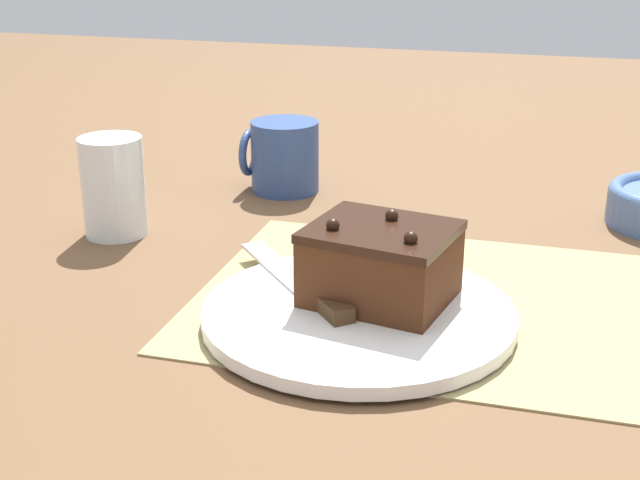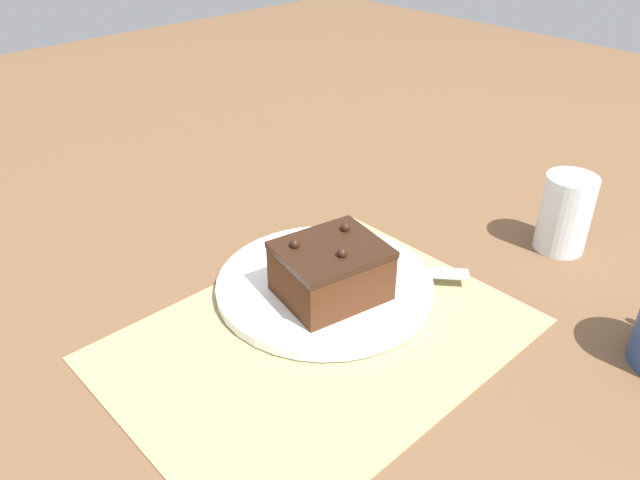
{
  "view_description": "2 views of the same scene",
  "coord_description": "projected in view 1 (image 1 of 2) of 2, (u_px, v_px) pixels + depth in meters",
  "views": [
    {
      "loc": [
        -0.09,
        0.75,
        0.35
      ],
      "look_at": [
        0.11,
        0.06,
        0.07
      ],
      "focal_mm": 50.0,
      "sensor_mm": 36.0,
      "label": 1
    },
    {
      "loc": [
        -0.38,
        -0.4,
        0.47
      ],
      "look_at": [
        0.1,
        0.1,
        0.05
      ],
      "focal_mm": 35.0,
      "sensor_mm": 36.0,
      "label": 2
    }
  ],
  "objects": [
    {
      "name": "coffee_mug",
      "position": [
        283.0,
        156.0,
        1.13
      ],
      "size": [
        0.1,
        0.09,
        0.09
      ],
      "color": "navy",
      "rests_on": "ground_plane"
    },
    {
      "name": "chocolate_cake",
      "position": [
        381.0,
        263.0,
        0.78
      ],
      "size": [
        0.14,
        0.13,
        0.08
      ],
      "rotation": [
        0.0,
        0.0,
        -0.19
      ],
      "color": "#472614",
      "rests_on": "cake_plate"
    },
    {
      "name": "placemat_woven",
      "position": [
        447.0,
        302.0,
        0.82
      ],
      "size": [
        0.46,
        0.34,
        0.0
      ],
      "primitive_type": "cube",
      "color": "tan",
      "rests_on": "ground_plane"
    },
    {
      "name": "drinking_glass",
      "position": [
        113.0,
        187.0,
        0.98
      ],
      "size": [
        0.07,
        0.07,
        0.11
      ],
      "color": "white",
      "rests_on": "ground_plane"
    },
    {
      "name": "ground_plane",
      "position": [
        447.0,
        304.0,
        0.82
      ],
      "size": [
        3.0,
        3.0,
        0.0
      ],
      "primitive_type": "plane",
      "color": "brown"
    },
    {
      "name": "cake_plate",
      "position": [
        358.0,
        314.0,
        0.78
      ],
      "size": [
        0.27,
        0.27,
        0.01
      ],
      "color": "white",
      "rests_on": "placemat_woven"
    },
    {
      "name": "serving_knife",
      "position": [
        310.0,
        290.0,
        0.8
      ],
      "size": [
        0.16,
        0.17,
        0.01
      ],
      "rotation": [
        0.0,
        0.0,
        3.86
      ],
      "color": "#472D19",
      "rests_on": "cake_plate"
    }
  ]
}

